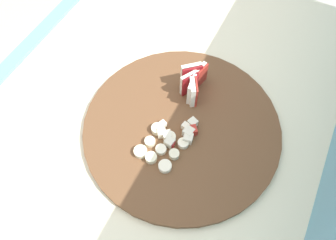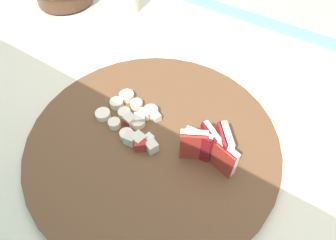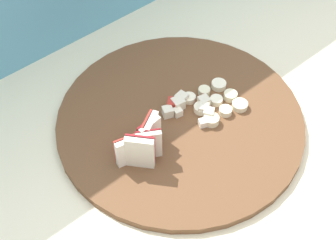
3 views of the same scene
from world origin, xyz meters
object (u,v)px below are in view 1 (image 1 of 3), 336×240
object	(u,v)px
cutting_board	(182,127)
apple_dice_pile	(180,133)
apple_wedge_fan	(193,83)
banana_slice_rows	(160,147)

from	to	relation	value
cutting_board	apple_dice_pile	distance (m)	0.03
cutting_board	apple_wedge_fan	world-z (taller)	apple_wedge_fan
banana_slice_rows	cutting_board	bearing A→B (deg)	166.34
apple_wedge_fan	banana_slice_rows	world-z (taller)	apple_wedge_fan
apple_wedge_fan	cutting_board	bearing A→B (deg)	11.05
cutting_board	apple_dice_pile	world-z (taller)	apple_dice_pile
apple_wedge_fan	banana_slice_rows	distance (m)	0.18
apple_wedge_fan	apple_dice_pile	bearing A→B (deg)	11.70
cutting_board	apple_dice_pile	bearing A→B (deg)	14.26
apple_dice_pile	apple_wedge_fan	bearing A→B (deg)	-168.30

